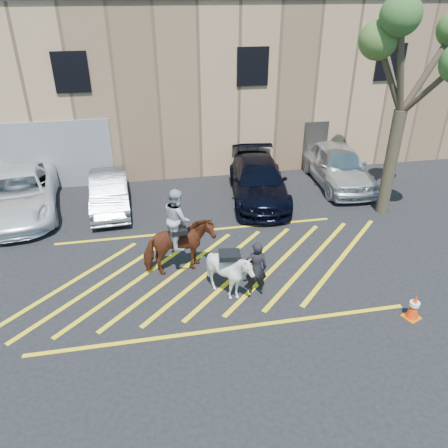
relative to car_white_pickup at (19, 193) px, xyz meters
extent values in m
plane|color=black|center=(6.22, -4.88, -0.77)|extent=(90.00, 90.00, 0.00)
imported|color=white|center=(0.00, 0.00, 0.00)|extent=(3.21, 5.81, 1.54)
imported|color=gray|center=(3.22, -0.27, -0.12)|extent=(1.55, 3.99, 1.30)
imported|color=black|center=(8.94, -0.44, -0.03)|extent=(2.73, 5.31, 1.47)
imported|color=silver|center=(12.58, 0.32, 0.06)|extent=(2.18, 4.95, 1.66)
imported|color=black|center=(7.31, -6.37, 0.03)|extent=(0.64, 0.47, 1.61)
cube|color=tan|center=(6.22, 7.12, 2.73)|extent=(32.00, 10.00, 7.00)
cube|color=black|center=(2.22, 2.08, 3.83)|extent=(1.30, 0.08, 1.50)
cube|color=black|center=(9.22, 2.08, 3.83)|extent=(1.30, 0.08, 1.50)
cube|color=black|center=(15.22, 2.08, 3.83)|extent=(1.30, 0.08, 1.50)
cube|color=#38332D|center=(12.22, 2.08, 0.33)|extent=(1.10, 0.08, 2.20)
cube|color=yellow|center=(2.02, -5.18, -0.76)|extent=(4.20, 4.20, 0.01)
cube|color=yellow|center=(3.07, -5.18, -0.76)|extent=(4.20, 4.20, 0.01)
cube|color=yellow|center=(4.12, -5.18, -0.76)|extent=(4.20, 4.20, 0.01)
cube|color=yellow|center=(5.17, -5.18, -0.76)|extent=(4.20, 4.20, 0.01)
cube|color=yellow|center=(6.22, -5.18, -0.76)|extent=(4.20, 4.20, 0.01)
cube|color=yellow|center=(7.27, -5.18, -0.76)|extent=(4.20, 4.20, 0.01)
cube|color=yellow|center=(8.32, -5.18, -0.76)|extent=(4.20, 4.20, 0.01)
cube|color=yellow|center=(9.37, -5.18, -0.76)|extent=(4.20, 4.20, 0.01)
cube|color=yellow|center=(10.42, -5.18, -0.76)|extent=(4.20, 4.20, 0.01)
cube|color=yellow|center=(6.22, -2.68, -0.76)|extent=(9.50, 0.12, 0.01)
cube|color=yellow|center=(6.22, -7.68, -0.76)|extent=(9.50, 0.12, 0.01)
imported|color=#5A2E15|center=(5.37, -5.00, 0.08)|extent=(2.14, 1.24, 1.70)
imported|color=#ABACB6|center=(5.37, -5.00, 1.02)|extent=(0.79, 0.94, 1.73)
cube|color=black|center=(5.37, -5.00, 0.67)|extent=(0.55, 0.63, 0.14)
imported|color=silver|center=(6.58, -6.38, -0.03)|extent=(1.34, 1.47, 1.47)
cube|color=black|center=(6.58, -6.38, 0.54)|extent=(0.61, 0.52, 0.14)
cube|color=#E35D09|center=(10.98, -8.14, -0.75)|extent=(0.49, 0.49, 0.03)
cone|color=#FF390A|center=(10.98, -8.14, -0.39)|extent=(0.32, 0.32, 0.70)
cylinder|color=white|center=(10.98, -8.14, -0.33)|extent=(0.25, 0.25, 0.10)
cylinder|color=#4B3E2D|center=(13.21, -2.48, 1.13)|extent=(0.44, 0.44, 3.80)
cylinder|color=#4A3C2D|center=(13.99, -2.34, 4.20)|extent=(1.76, 0.51, 2.68)
cylinder|color=#4E3C2F|center=(13.13, -1.62, 4.03)|extent=(0.33, 1.88, 2.34)
cylinder|color=#45392A|center=(12.60, -2.48, 4.08)|extent=(1.40, 0.20, 2.39)
cylinder|color=#4C3E2E|center=(13.55, -3.21, 3.82)|extent=(0.78, 1.62, 1.96)
cylinder|color=#4E412F|center=(12.73, -2.76, 4.43)|extent=(1.16, 0.77, 3.11)
sphere|color=#3C6029|center=(13.06, -0.76, 5.14)|extent=(1.20, 1.20, 1.20)
sphere|color=#547130|center=(11.99, -2.48, 5.23)|extent=(1.20, 1.20, 1.20)
sphere|color=#3B622A|center=(12.26, -3.03, 5.94)|extent=(1.20, 1.20, 1.20)
camera|label=1|loc=(4.65, -15.72, 6.70)|focal=35.00mm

